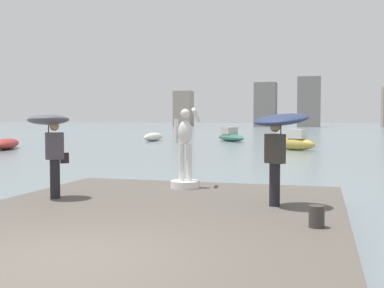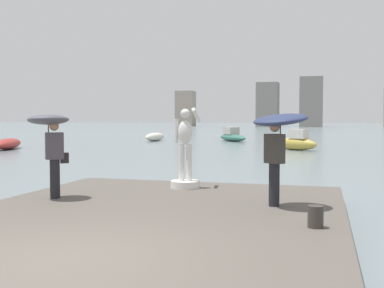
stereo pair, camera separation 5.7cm
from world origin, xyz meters
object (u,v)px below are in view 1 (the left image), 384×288
at_px(mooring_bollard, 317,217).
at_px(boat_mid, 6,144).
at_px(onlooker_right, 279,132).
at_px(onlooker_left, 51,134).
at_px(boat_near, 153,137).
at_px(boat_far, 294,142).
at_px(boat_leftward, 231,136).
at_px(statue_white_figure, 185,160).

relative_size(mooring_bollard, boat_mid, 0.07).
bearing_deg(onlooker_right, onlooker_left, -176.14).
xyz_separation_m(mooring_bollard, boat_mid, (-21.86, 21.32, -0.20)).
relative_size(onlooker_left, boat_mid, 0.38).
distance_m(onlooker_left, boat_near, 35.76).
xyz_separation_m(boat_far, boat_leftward, (-6.72, 11.70, -0.06)).
bearing_deg(boat_mid, onlooker_right, -42.91).
height_order(boat_far, boat_leftward, boat_far).
bearing_deg(onlooker_right, statue_white_figure, 141.70).
bearing_deg(boat_leftward, boat_far, -60.12).
relative_size(statue_white_figure, boat_near, 0.50).
height_order(onlooker_left, boat_far, onlooker_left).
relative_size(mooring_bollard, boat_near, 0.09).
height_order(mooring_bollard, boat_near, boat_near).
bearing_deg(boat_far, boat_leftward, 119.88).
relative_size(onlooker_left, boat_leftward, 0.38).
relative_size(statue_white_figure, boat_leftward, 0.41).
bearing_deg(boat_near, onlooker_left, -73.63).
xyz_separation_m(onlooker_left, mooring_bollard, (5.78, -1.38, -1.26)).
xyz_separation_m(statue_white_figure, mooring_bollard, (3.34, -3.75, -0.55)).
height_order(statue_white_figure, boat_leftward, statue_white_figure).
height_order(onlooker_right, boat_near, onlooker_right).
bearing_deg(mooring_bollard, boat_leftward, 102.85).
distance_m(onlooker_left, boat_mid, 25.66).
bearing_deg(statue_white_figure, onlooker_right, -38.30).
bearing_deg(statue_white_figure, boat_far, 85.95).
xyz_separation_m(boat_mid, boat_far, (20.07, 4.30, 0.17)).
distance_m(onlooker_right, boat_near, 37.18).
xyz_separation_m(onlooker_right, boat_near, (-15.08, 33.95, -1.51)).
distance_m(mooring_bollard, boat_mid, 30.54).
height_order(statue_white_figure, mooring_bollard, statue_white_figure).
distance_m(onlooker_left, boat_leftward, 36.08).
xyz_separation_m(statue_white_figure, onlooker_left, (-2.44, -2.37, 0.71)).
bearing_deg(boat_mid, onlooker_left, -51.11).
bearing_deg(boat_far, statue_white_figure, -94.05).
relative_size(onlooker_left, onlooker_right, 0.98).
xyz_separation_m(onlooker_right, boat_mid, (-21.09, 19.60, -1.54)).
bearing_deg(mooring_bollard, statue_white_figure, 131.71).
distance_m(statue_white_figure, mooring_bollard, 5.05).
relative_size(onlooker_left, mooring_bollard, 5.25).
bearing_deg(boat_mid, statue_white_figure, -43.50).
bearing_deg(boat_near, mooring_bollard, -66.04).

